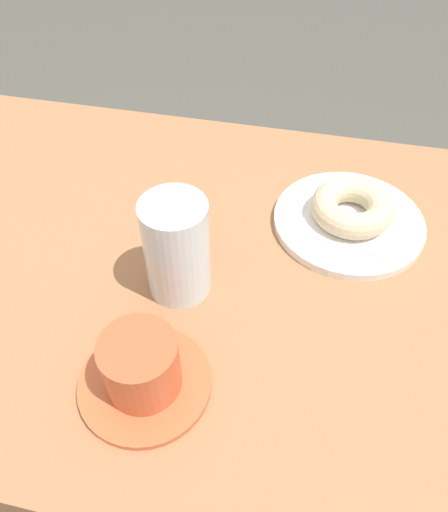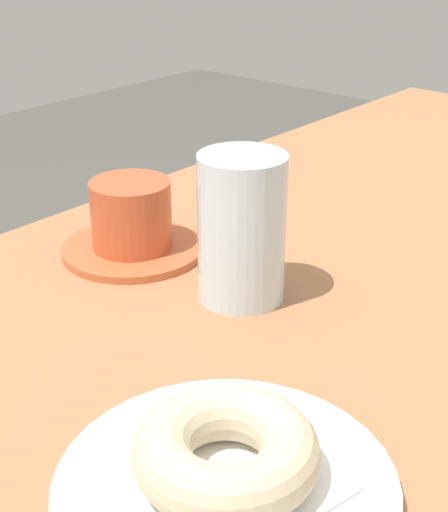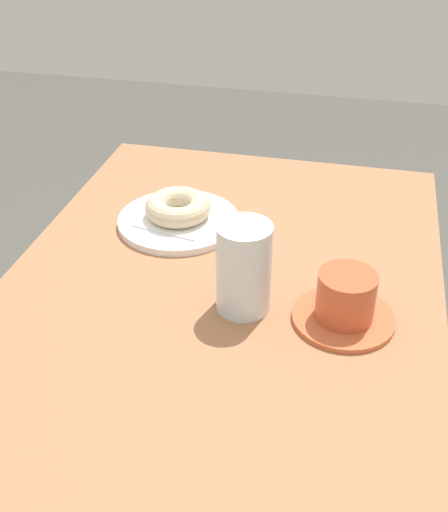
{
  "view_description": "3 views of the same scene",
  "coord_description": "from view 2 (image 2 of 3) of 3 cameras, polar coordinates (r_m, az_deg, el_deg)",
  "views": [
    {
      "loc": [
        -0.29,
        0.39,
        1.16
      ],
      "look_at": [
        -0.2,
        0.01,
        0.72
      ],
      "focal_mm": 35.07,
      "sensor_mm": 36.0,
      "label": 1
    },
    {
      "loc": [
        -0.59,
        -0.32,
        1.01
      ],
      "look_at": [
        -0.18,
        0.04,
        0.75
      ],
      "focal_mm": 53.45,
      "sensor_mm": 36.0,
      "label": 2
    },
    {
      "loc": [
        0.51,
        0.17,
        1.23
      ],
      "look_at": [
        -0.22,
        -0.0,
        0.73
      ],
      "focal_mm": 45.35,
      "sensor_mm": 36.0,
      "label": 3
    }
  ],
  "objects": [
    {
      "name": "plate_sugar_ring",
      "position": [
        0.44,
        0.13,
        -16.91
      ],
      "size": [
        0.19,
        0.19,
        0.01
      ],
      "primitive_type": "cylinder",
      "color": "white",
      "rests_on": "table"
    },
    {
      "name": "donut_sugar_ring",
      "position": [
        0.43,
        0.14,
        -14.4
      ],
      "size": [
        0.1,
        0.1,
        0.03
      ],
      "primitive_type": "torus",
      "color": "beige",
      "rests_on": "napkin_sugar_ring"
    },
    {
      "name": "table",
      "position": [
        0.79,
        10.88,
        -6.93
      ],
      "size": [
        1.25,
        0.61,
        0.7
      ],
      "color": "#A36B46",
      "rests_on": "ground_plane"
    },
    {
      "name": "coffee_cup",
      "position": [
        0.71,
        -6.93,
        2.51
      ],
      "size": [
        0.13,
        0.13,
        0.07
      ],
      "color": "#C65E36",
      "rests_on": "table"
    },
    {
      "name": "water_glass",
      "position": [
        0.61,
        1.34,
        2.08
      ],
      "size": [
        0.07,
        0.07,
        0.12
      ],
      "primitive_type": "cylinder",
      "color": "silver",
      "rests_on": "table"
    },
    {
      "name": "napkin_sugar_ring",
      "position": [
        0.44,
        0.14,
        -16.22
      ],
      "size": [
        0.13,
        0.13,
        0.0
      ],
      "primitive_type": "cube",
      "rotation": [
        0.0,
        0.0,
        -0.19
      ],
      "color": "white",
      "rests_on": "plate_sugar_ring"
    }
  ]
}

